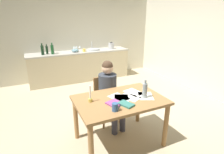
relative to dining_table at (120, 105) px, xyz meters
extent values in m
cube|color=tan|center=(0.26, 0.89, -0.67)|extent=(5.20, 5.20, 0.04)
cube|color=beige|center=(0.26, 3.49, 0.65)|extent=(5.20, 0.12, 2.60)
cube|color=beige|center=(2.86, 0.89, 0.65)|extent=(0.12, 5.20, 2.60)
cube|color=beige|center=(0.26, 3.13, -0.22)|extent=(2.99, 0.60, 0.86)
cube|color=#B7B2A8|center=(0.26, 3.13, 0.23)|extent=(3.03, 0.64, 0.04)
cube|color=#9E7042|center=(0.00, 0.00, 0.09)|extent=(1.30, 0.88, 0.04)
cylinder|color=#9E7042|center=(-0.59, -0.38, -0.29)|extent=(0.07, 0.07, 0.72)
cylinder|color=#9E7042|center=(0.59, -0.38, -0.29)|extent=(0.07, 0.07, 0.72)
cylinder|color=#9E7042|center=(-0.59, 0.38, -0.29)|extent=(0.07, 0.07, 0.72)
cylinder|color=#9E7042|center=(0.59, 0.38, -0.29)|extent=(0.07, 0.07, 0.72)
cube|color=#9E7042|center=(0.07, 0.62, -0.21)|extent=(0.44, 0.44, 0.04)
cube|color=#9E7042|center=(0.05, 0.80, 0.00)|extent=(0.36, 0.06, 0.40)
cylinder|color=#9E7042|center=(-0.09, 0.43, -0.43)|extent=(0.04, 0.04, 0.43)
cylinder|color=#9E7042|center=(0.25, 0.46, -0.43)|extent=(0.04, 0.04, 0.43)
cylinder|color=#9E7042|center=(-0.12, 0.77, -0.43)|extent=(0.04, 0.04, 0.43)
cylinder|color=#9E7042|center=(0.22, 0.80, -0.43)|extent=(0.04, 0.04, 0.43)
cylinder|color=#333842|center=(0.07, 0.60, 0.05)|extent=(0.35, 0.35, 0.50)
sphere|color=#D8AD8C|center=(0.07, 0.60, 0.41)|extent=(0.20, 0.20, 0.20)
sphere|color=#473323|center=(0.07, 0.60, 0.45)|extent=(0.19, 0.19, 0.19)
cylinder|color=#383847|center=(0.00, 0.40, -0.20)|extent=(0.17, 0.39, 0.13)
cylinder|color=#383847|center=(0.02, 0.21, -0.42)|extent=(0.10, 0.10, 0.45)
cylinder|color=#383847|center=(0.16, 0.42, -0.20)|extent=(0.17, 0.39, 0.13)
cylinder|color=#383847|center=(0.18, 0.23, -0.42)|extent=(0.10, 0.10, 0.45)
cylinder|color=#33598C|center=(-0.22, -0.28, 0.16)|extent=(0.08, 0.08, 0.11)
torus|color=#33598C|center=(-0.17, -0.28, 0.17)|extent=(0.07, 0.01, 0.07)
cylinder|color=gold|center=(-0.42, 0.10, 0.13)|extent=(0.06, 0.06, 0.05)
cylinder|color=white|center=(-0.42, 0.10, 0.26)|extent=(0.02, 0.02, 0.20)
cube|color=#337268|center=(-0.01, -0.21, 0.12)|extent=(0.21, 0.25, 0.03)
cube|color=#974486|center=(-0.14, -0.11, 0.12)|extent=(0.24, 0.25, 0.02)
cube|color=white|center=(0.16, -0.01, 0.11)|extent=(0.32, 0.36, 0.00)
cube|color=white|center=(0.41, -0.08, 0.11)|extent=(0.32, 0.36, 0.00)
cube|color=white|center=(0.01, 0.05, 0.11)|extent=(0.29, 0.34, 0.00)
cube|color=white|center=(0.31, 0.12, 0.11)|extent=(0.28, 0.34, 0.00)
cube|color=white|center=(0.03, 0.00, 0.11)|extent=(0.32, 0.36, 0.00)
cylinder|color=#8C999E|center=(0.36, -0.12, 0.22)|extent=(0.07, 0.07, 0.22)
cylinder|color=#8C999E|center=(0.36, -0.12, 0.36)|extent=(0.03, 0.03, 0.06)
cylinder|color=#B2B7BC|center=(0.71, 3.13, 0.27)|extent=(0.36, 0.36, 0.04)
cylinder|color=silver|center=(0.71, 3.29, 0.37)|extent=(0.02, 0.02, 0.24)
cylinder|color=black|center=(-0.78, 3.04, 0.38)|extent=(0.08, 0.08, 0.25)
cylinder|color=black|center=(-0.78, 3.04, 0.54)|extent=(0.03, 0.03, 0.06)
cylinder|color=black|center=(-0.66, 3.14, 0.36)|extent=(0.06, 0.06, 0.21)
cylinder|color=black|center=(-0.66, 3.14, 0.49)|extent=(0.03, 0.03, 0.05)
cylinder|color=#194C23|center=(-0.53, 3.03, 0.38)|extent=(0.08, 0.08, 0.24)
cylinder|color=#194C23|center=(-0.53, 3.03, 0.53)|extent=(0.03, 0.03, 0.06)
cylinder|color=#8C999E|center=(-0.51, 3.13, 0.37)|extent=(0.07, 0.07, 0.24)
cylinder|color=#8C999E|center=(-0.51, 3.13, 0.53)|extent=(0.03, 0.03, 0.06)
ellipsoid|color=#668C99|center=(0.11, 3.07, 0.30)|extent=(0.21, 0.21, 0.09)
cylinder|color=#B7BABF|center=(1.31, 3.13, 0.34)|extent=(0.18, 0.18, 0.18)
cone|color=#262628|center=(1.31, 3.13, 0.45)|extent=(0.11, 0.11, 0.04)
cylinder|color=silver|center=(0.32, 3.28, 0.25)|extent=(0.06, 0.06, 0.00)
cylinder|color=silver|center=(0.32, 3.28, 0.29)|extent=(0.01, 0.01, 0.07)
cone|color=silver|center=(0.32, 3.28, 0.37)|extent=(0.07, 0.07, 0.08)
cylinder|color=silver|center=(0.21, 3.28, 0.25)|extent=(0.06, 0.06, 0.00)
cylinder|color=silver|center=(0.21, 3.28, 0.29)|extent=(0.01, 0.01, 0.07)
cone|color=silver|center=(0.21, 3.28, 0.37)|extent=(0.07, 0.07, 0.08)
cylinder|color=silver|center=(0.14, 3.28, 0.25)|extent=(0.06, 0.06, 0.00)
cylinder|color=silver|center=(0.14, 3.28, 0.29)|extent=(0.01, 0.01, 0.07)
cone|color=silver|center=(0.14, 3.28, 0.37)|extent=(0.07, 0.07, 0.08)
cylinder|color=#F2CC4C|center=(0.35, 2.98, 0.30)|extent=(0.07, 0.07, 0.09)
torus|color=#F2CC4C|center=(0.40, 2.98, 0.30)|extent=(0.06, 0.01, 0.06)
camera|label=1|loc=(-1.13, -2.14, 1.29)|focal=28.91mm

